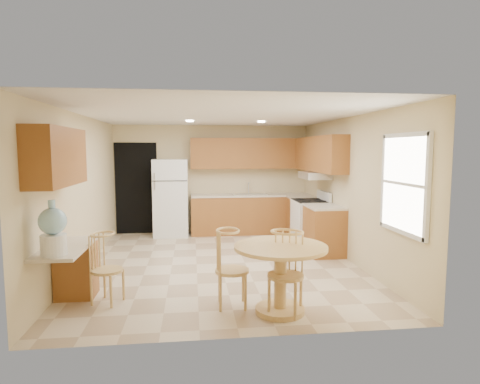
{
  "coord_description": "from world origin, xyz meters",
  "views": [
    {
      "loc": [
        -0.47,
        -6.67,
        1.93
      ],
      "look_at": [
        0.37,
        0.3,
        1.19
      ],
      "focal_mm": 30.0,
      "sensor_mm": 36.0,
      "label": 1
    }
  ],
  "objects": [
    {
      "name": "base_cab_right_a",
      "position": [
        1.95,
        1.85,
        0.43
      ],
      "size": [
        0.6,
        0.59,
        0.87
      ],
      "primitive_type": "cube",
      "color": "#9C5D27",
      "rests_on": "floor"
    },
    {
      "name": "sink",
      "position": [
        0.85,
        2.45,
        0.91
      ],
      "size": [
        0.78,
        0.44,
        0.01
      ],
      "primitive_type": "cube",
      "color": "silver",
      "rests_on": "counter_back"
    },
    {
      "name": "chair_table_a",
      "position": [
        0.0,
        -1.99,
        0.58
      ],
      "size": [
        0.42,
        0.54,
        0.95
      ],
      "rotation": [
        0.0,
        0.0,
        -1.61
      ],
      "color": "#DEB56F",
      "rests_on": "floor"
    },
    {
      "name": "chair_desk",
      "position": [
        -1.55,
        -1.67,
        0.54
      ],
      "size": [
        0.39,
        0.5,
        0.88
      ],
      "rotation": [
        0.0,
        0.0,
        -1.96
      ],
      "color": "#DEB56F",
      "rests_on": "floor"
    },
    {
      "name": "wall_back",
      "position": [
        0.0,
        2.75,
        1.25
      ],
      "size": [
        4.5,
        0.02,
        2.5
      ],
      "primitive_type": "cube",
      "color": "beige",
      "rests_on": "floor"
    },
    {
      "name": "upper_cab_back",
      "position": [
        0.88,
        2.58,
        1.85
      ],
      "size": [
        2.75,
        0.33,
        0.7
      ],
      "primitive_type": "cube",
      "color": "#9C5D27",
      "rests_on": "wall_back"
    },
    {
      "name": "can_light_a",
      "position": [
        -0.5,
        1.2,
        2.48
      ],
      "size": [
        0.14,
        0.14,
        0.02
      ],
      "primitive_type": "cylinder",
      "color": "white",
      "rests_on": "ceiling"
    },
    {
      "name": "wall_front",
      "position": [
        0.0,
        -2.75,
        1.25
      ],
      "size": [
        4.5,
        0.02,
        2.5
      ],
      "primitive_type": "cube",
      "color": "beige",
      "rests_on": "floor"
    },
    {
      "name": "wall_left",
      "position": [
        -2.25,
        0.0,
        1.25
      ],
      "size": [
        0.02,
        5.5,
        2.5
      ],
      "primitive_type": "cube",
      "color": "beige",
      "rests_on": "floor"
    },
    {
      "name": "doorway",
      "position": [
        -1.75,
        2.73,
        1.05
      ],
      "size": [
        0.9,
        0.02,
        2.1
      ],
      "primitive_type": "cube",
      "color": "black",
      "rests_on": "floor"
    },
    {
      "name": "counter_back",
      "position": [
        0.88,
        2.45,
        0.89
      ],
      "size": [
        2.75,
        0.63,
        0.04
      ],
      "primitive_type": "cube",
      "color": "beige",
      "rests_on": "base_cab_back"
    },
    {
      "name": "wall_right",
      "position": [
        2.25,
        0.0,
        1.25
      ],
      "size": [
        0.02,
        5.5,
        2.5
      ],
      "primitive_type": "cube",
      "color": "beige",
      "rests_on": "floor"
    },
    {
      "name": "chair_table_b",
      "position": [
        0.6,
        -2.29,
        0.59
      ],
      "size": [
        0.43,
        0.49,
        0.98
      ],
      "rotation": [
        0.0,
        0.0,
        2.67
      ],
      "color": "#DEB56F",
      "rests_on": "floor"
    },
    {
      "name": "stove",
      "position": [
        1.92,
        1.18,
        0.47
      ],
      "size": [
        0.65,
        0.76,
        1.09
      ],
      "color": "white",
      "rests_on": "floor"
    },
    {
      "name": "desk_top",
      "position": [
        -2.0,
        -1.7,
        0.75
      ],
      "size": [
        0.5,
        1.2,
        0.04
      ],
      "primitive_type": "cube",
      "color": "beige",
      "rests_on": "desk_pedestal"
    },
    {
      "name": "desk_pedestal",
      "position": [
        -2.0,
        -1.32,
        0.36
      ],
      "size": [
        0.48,
        0.42,
        0.72
      ],
      "primitive_type": "cube",
      "color": "#9C5D27",
      "rests_on": "floor"
    },
    {
      "name": "ceiling",
      "position": [
        0.0,
        0.0,
        2.5
      ],
      "size": [
        4.5,
        5.5,
        0.02
      ],
      "primitive_type": "cube",
      "color": "white",
      "rests_on": "wall_back"
    },
    {
      "name": "base_cab_right_b",
      "position": [
        1.95,
        0.4,
        0.43
      ],
      "size": [
        0.6,
        0.8,
        0.87
      ],
      "primitive_type": "cube",
      "color": "#9C5D27",
      "rests_on": "floor"
    },
    {
      "name": "upper_cab_right",
      "position": [
        2.08,
        1.21,
        1.85
      ],
      "size": [
        0.33,
        2.42,
        0.7
      ],
      "primitive_type": "cube",
      "color": "#9C5D27",
      "rests_on": "wall_right"
    },
    {
      "name": "refrigerator",
      "position": [
        -0.95,
        2.4,
        0.86
      ],
      "size": [
        0.76,
        0.74,
        1.72
      ],
      "color": "white",
      "rests_on": "floor"
    },
    {
      "name": "water_crock",
      "position": [
        -2.0,
        -2.12,
        1.05
      ],
      "size": [
        0.3,
        0.3,
        0.62
      ],
      "color": "white",
      "rests_on": "desk_top"
    },
    {
      "name": "upper_cab_left",
      "position": [
        -2.08,
        -1.6,
        1.85
      ],
      "size": [
        0.33,
        1.4,
        0.7
      ],
      "primitive_type": "cube",
      "color": "#9C5D27",
      "rests_on": "wall_left"
    },
    {
      "name": "range_hood",
      "position": [
        2.0,
        1.18,
        1.42
      ],
      "size": [
        0.5,
        0.76,
        0.14
      ],
      "primitive_type": "cube",
      "color": "silver",
      "rests_on": "upper_cab_right"
    },
    {
      "name": "counter_right_a",
      "position": [
        1.95,
        1.85,
        0.89
      ],
      "size": [
        0.63,
        0.59,
        0.04
      ],
      "primitive_type": "cube",
      "color": "beige",
      "rests_on": "base_cab_right_a"
    },
    {
      "name": "floor",
      "position": [
        0.0,
        0.0,
        0.0
      ],
      "size": [
        5.5,
        5.5,
        0.0
      ],
      "primitive_type": "plane",
      "color": "beige",
      "rests_on": "ground"
    },
    {
      "name": "window",
      "position": [
        2.23,
        -1.85,
        1.5
      ],
      "size": [
        0.06,
        1.12,
        1.3
      ],
      "color": "white",
      "rests_on": "wall_right"
    },
    {
      "name": "counter_right_b",
      "position": [
        1.95,
        0.4,
        0.89
      ],
      "size": [
        0.63,
        0.8,
        0.04
      ],
      "primitive_type": "cube",
      "color": "beige",
      "rests_on": "base_cab_right_b"
    },
    {
      "name": "base_cab_back",
      "position": [
        0.88,
        2.45,
        0.43
      ],
      "size": [
        2.75,
        0.6,
        0.87
      ],
      "primitive_type": "cube",
      "color": "#9C5D27",
      "rests_on": "floor"
    },
    {
      "name": "dining_table",
      "position": [
        0.55,
        -2.15,
        0.53
      ],
      "size": [
        1.1,
        1.1,
        0.81
      ],
      "rotation": [
        0.0,
        0.0,
        -0.41
      ],
      "color": "#DEB56F",
      "rests_on": "floor"
    },
    {
      "name": "can_light_b",
      "position": [
        0.9,
        1.2,
        2.48
      ],
      "size": [
        0.14,
        0.14,
        0.02
      ],
      "primitive_type": "cylinder",
      "color": "white",
      "rests_on": "ceiling"
    }
  ]
}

